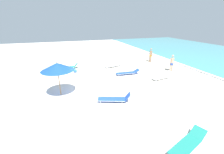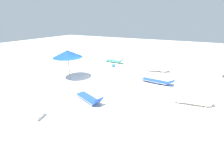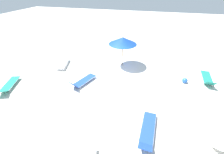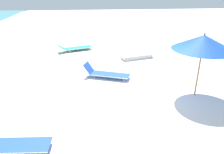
{
  "view_description": "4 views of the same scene",
  "coord_description": "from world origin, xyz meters",
  "px_view_note": "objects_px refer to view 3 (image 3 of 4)",
  "views": [
    {
      "loc": [
        10.38,
        -1.95,
        5.04
      ],
      "look_at": [
        0.65,
        1.27,
        1.15
      ],
      "focal_mm": 24.0,
      "sensor_mm": 36.0,
      "label": 1
    },
    {
      "loc": [
        8.42,
        5.69,
        4.48
      ],
      "look_at": [
        0.24,
        1.42,
        0.97
      ],
      "focal_mm": 24.0,
      "sensor_mm": 36.0,
      "label": 2
    },
    {
      "loc": [
        -1.96,
        8.67,
        6.03
      ],
      "look_at": [
        0.11,
        0.83,
        0.8
      ],
      "focal_mm": 24.0,
      "sensor_mm": 36.0,
      "label": 3
    },
    {
      "loc": [
        -7.18,
        1.56,
        4.08
      ],
      "look_at": [
        0.04,
        0.87,
        0.94
      ],
      "focal_mm": 35.0,
      "sensor_mm": 36.0,
      "label": 4
    }
  ],
  "objects_px": {
    "sun_lounger_mid_beach_solo": "(9,85)",
    "beach_ball": "(185,80)",
    "sun_lounger_mid_beach_pair_a": "(213,134)",
    "sun_lounger_under_umbrella": "(148,130)",
    "sun_lounger_near_water_left": "(83,81)",
    "sun_lounger_near_water_right": "(207,78)",
    "beach_umbrella": "(123,41)",
    "lounger_stack": "(63,64)"
  },
  "relations": [
    {
      "from": "sun_lounger_mid_beach_solo",
      "to": "beach_ball",
      "type": "xyz_separation_m",
      "value": [
        -11.42,
        -3.6,
        -0.02
      ]
    },
    {
      "from": "sun_lounger_near_water_left",
      "to": "sun_lounger_mid_beach_pair_a",
      "type": "relative_size",
      "value": 1.01
    },
    {
      "from": "sun_lounger_near_water_right",
      "to": "sun_lounger_under_umbrella",
      "type": "bearing_deg",
      "value": 60.32
    },
    {
      "from": "sun_lounger_mid_beach_solo",
      "to": "sun_lounger_mid_beach_pair_a",
      "type": "distance_m",
      "value": 12.04
    },
    {
      "from": "sun_lounger_near_water_left",
      "to": "sun_lounger_near_water_right",
      "type": "distance_m",
      "value": 8.79
    },
    {
      "from": "sun_lounger_near_water_left",
      "to": "sun_lounger_near_water_right",
      "type": "xyz_separation_m",
      "value": [
        -8.41,
        -2.57,
        -0.01
      ]
    },
    {
      "from": "sun_lounger_under_umbrella",
      "to": "sun_lounger_near_water_right",
      "type": "bearing_deg",
      "value": -121.13
    },
    {
      "from": "beach_umbrella",
      "to": "sun_lounger_near_water_right",
      "type": "bearing_deg",
      "value": 172.77
    },
    {
      "from": "sun_lounger_near_water_left",
      "to": "beach_ball",
      "type": "relative_size",
      "value": 6.05
    },
    {
      "from": "sun_lounger_under_umbrella",
      "to": "beach_ball",
      "type": "bearing_deg",
      "value": -111.18
    },
    {
      "from": "beach_umbrella",
      "to": "lounger_stack",
      "type": "xyz_separation_m",
      "value": [
        4.73,
        1.37,
        -2.0
      ]
    },
    {
      "from": "sun_lounger_under_umbrella",
      "to": "beach_umbrella",
      "type": "bearing_deg",
      "value": -64.73
    },
    {
      "from": "beach_umbrella",
      "to": "lounger_stack",
      "type": "relative_size",
      "value": 1.25
    },
    {
      "from": "lounger_stack",
      "to": "sun_lounger_under_umbrella",
      "type": "height_order",
      "value": "sun_lounger_under_umbrella"
    },
    {
      "from": "sun_lounger_mid_beach_solo",
      "to": "beach_umbrella",
      "type": "bearing_deg",
      "value": -162.17
    },
    {
      "from": "sun_lounger_under_umbrella",
      "to": "sun_lounger_near_water_left",
      "type": "distance_m",
      "value": 5.46
    },
    {
      "from": "sun_lounger_mid_beach_solo",
      "to": "sun_lounger_near_water_right",
      "type": "bearing_deg",
      "value": 178.71
    },
    {
      "from": "lounger_stack",
      "to": "sun_lounger_mid_beach_solo",
      "type": "bearing_deg",
      "value": 47.65
    },
    {
      "from": "sun_lounger_under_umbrella",
      "to": "sun_lounger_mid_beach_solo",
      "type": "bearing_deg",
      "value": -4.39
    },
    {
      "from": "sun_lounger_near_water_left",
      "to": "beach_ball",
      "type": "xyz_separation_m",
      "value": [
        -6.84,
        -1.93,
        -0.04
      ]
    },
    {
      "from": "sun_lounger_mid_beach_solo",
      "to": "sun_lounger_mid_beach_pair_a",
      "type": "height_order",
      "value": "sun_lounger_mid_beach_pair_a"
    },
    {
      "from": "sun_lounger_near_water_left",
      "to": "sun_lounger_mid_beach_pair_a",
      "type": "height_order",
      "value": "sun_lounger_near_water_left"
    },
    {
      "from": "sun_lounger_under_umbrella",
      "to": "sun_lounger_mid_beach_solo",
      "type": "xyz_separation_m",
      "value": [
        9.17,
        -1.28,
        0.0
      ]
    },
    {
      "from": "sun_lounger_under_umbrella",
      "to": "sun_lounger_near_water_left",
      "type": "relative_size",
      "value": 1.08
    },
    {
      "from": "lounger_stack",
      "to": "sun_lounger_near_water_left",
      "type": "relative_size",
      "value": 0.9
    },
    {
      "from": "sun_lounger_under_umbrella",
      "to": "sun_lounger_near_water_left",
      "type": "height_order",
      "value": "sun_lounger_near_water_left"
    },
    {
      "from": "sun_lounger_under_umbrella",
      "to": "sun_lounger_near_water_right",
      "type": "relative_size",
      "value": 1.04
    },
    {
      "from": "sun_lounger_near_water_left",
      "to": "beach_ball",
      "type": "height_order",
      "value": "sun_lounger_near_water_left"
    },
    {
      "from": "sun_lounger_mid_beach_solo",
      "to": "sun_lounger_under_umbrella",
      "type": "bearing_deg",
      "value": 152.68
    },
    {
      "from": "sun_lounger_under_umbrella",
      "to": "sun_lounger_mid_beach_pair_a",
      "type": "bearing_deg",
      "value": -165.73
    },
    {
      "from": "sun_lounger_under_umbrella",
      "to": "sun_lounger_mid_beach_pair_a",
      "type": "relative_size",
      "value": 1.09
    },
    {
      "from": "sun_lounger_under_umbrella",
      "to": "sun_lounger_mid_beach_solo",
      "type": "distance_m",
      "value": 9.26
    },
    {
      "from": "sun_lounger_near_water_left",
      "to": "sun_lounger_near_water_right",
      "type": "bearing_deg",
      "value": -142.58
    },
    {
      "from": "sun_lounger_under_umbrella",
      "to": "sun_lounger_mid_beach_pair_a",
      "type": "height_order",
      "value": "sun_lounger_mid_beach_pair_a"
    },
    {
      "from": "beach_umbrella",
      "to": "sun_lounger_mid_beach_solo",
      "type": "xyz_separation_m",
      "value": [
        6.65,
        5.05,
        -1.92
      ]
    },
    {
      "from": "beach_umbrella",
      "to": "sun_lounger_near_water_right",
      "type": "distance_m",
      "value": 6.67
    },
    {
      "from": "sun_lounger_mid_beach_solo",
      "to": "beach_ball",
      "type": "bearing_deg",
      "value": 178.13
    },
    {
      "from": "lounger_stack",
      "to": "sun_lounger_mid_beach_solo",
      "type": "relative_size",
      "value": 0.87
    },
    {
      "from": "beach_umbrella",
      "to": "sun_lounger_under_umbrella",
      "type": "relative_size",
      "value": 1.04
    },
    {
      "from": "beach_umbrella",
      "to": "sun_lounger_near_water_right",
      "type": "relative_size",
      "value": 1.07
    },
    {
      "from": "beach_umbrella",
      "to": "sun_lounger_mid_beach_solo",
      "type": "bearing_deg",
      "value": 37.21
    },
    {
      "from": "sun_lounger_mid_beach_solo",
      "to": "beach_ball",
      "type": "distance_m",
      "value": 11.97
    }
  ]
}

